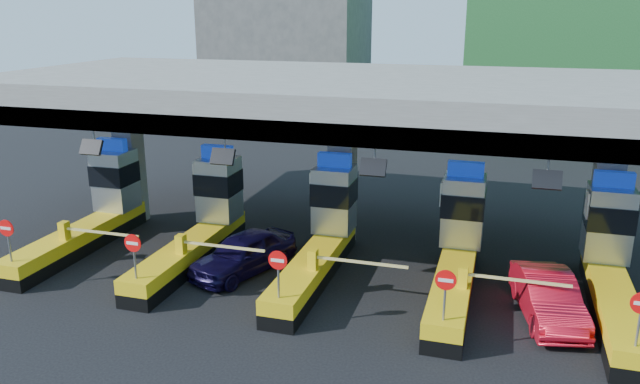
# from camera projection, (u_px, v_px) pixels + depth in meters

# --- Properties ---
(ground) EXTENTS (120.00, 120.00, 0.00)m
(ground) POSITION_uv_depth(u_px,v_px,m) (321.00, 270.00, 23.66)
(ground) COLOR black
(ground) RESTS_ON ground
(toll_canopy) EXTENTS (28.00, 12.09, 7.00)m
(toll_canopy) POSITION_uv_depth(u_px,v_px,m) (342.00, 98.00, 24.57)
(toll_canopy) COLOR slate
(toll_canopy) RESTS_ON ground
(toll_lane_far_left) EXTENTS (4.43, 8.00, 4.16)m
(toll_lane_far_left) POSITION_uv_depth(u_px,v_px,m) (96.00, 209.00, 26.27)
(toll_lane_far_left) COLOR black
(toll_lane_far_left) RESTS_ON ground
(toll_lane_left) EXTENTS (4.43, 8.00, 4.16)m
(toll_lane_left) POSITION_uv_depth(u_px,v_px,m) (204.00, 221.00, 24.90)
(toll_lane_left) COLOR black
(toll_lane_left) RESTS_ON ground
(toll_lane_center) EXTENTS (4.43, 8.00, 4.16)m
(toll_lane_center) POSITION_uv_depth(u_px,v_px,m) (324.00, 233.00, 23.52)
(toll_lane_center) COLOR black
(toll_lane_center) RESTS_ON ground
(toll_lane_right) EXTENTS (4.43, 8.00, 4.16)m
(toll_lane_right) POSITION_uv_depth(u_px,v_px,m) (458.00, 247.00, 22.15)
(toll_lane_right) COLOR black
(toll_lane_right) RESTS_ON ground
(toll_lane_far_right) EXTENTS (4.43, 8.00, 4.16)m
(toll_lane_far_right) POSITION_uv_depth(u_px,v_px,m) (611.00, 263.00, 20.77)
(toll_lane_far_right) COLOR black
(toll_lane_far_right) RESTS_ON ground
(bg_building_concrete) EXTENTS (14.00, 10.00, 18.00)m
(bg_building_concrete) POSITION_uv_depth(u_px,v_px,m) (287.00, 15.00, 58.05)
(bg_building_concrete) COLOR #4C4C49
(bg_building_concrete) RESTS_ON ground
(van) EXTENTS (3.34, 4.88, 1.54)m
(van) POSITION_uv_depth(u_px,v_px,m) (244.00, 253.00, 23.24)
(van) COLOR black
(van) RESTS_ON ground
(red_car) EXTENTS (2.44, 4.70, 1.48)m
(red_car) POSITION_uv_depth(u_px,v_px,m) (548.00, 297.00, 19.79)
(red_car) COLOR red
(red_car) RESTS_ON ground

